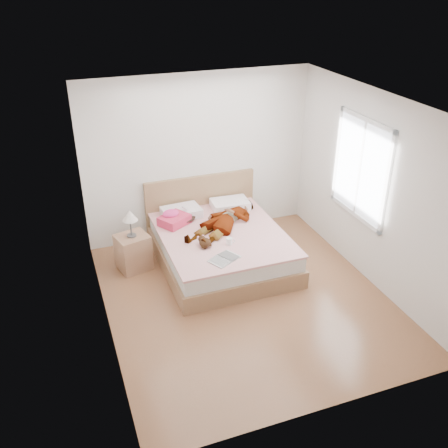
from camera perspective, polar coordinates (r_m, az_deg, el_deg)
name	(u,v)px	position (r m, az deg, el deg)	size (l,w,h in m)	color
ground	(246,298)	(6.75, 2.50, -8.45)	(4.00, 4.00, 0.00)	#4E2A18
woman	(225,218)	(7.40, 0.09, 0.70)	(0.58, 1.55, 0.21)	white
hair	(180,215)	(7.66, -5.08, 1.05)	(0.47, 0.58, 0.09)	black
phone	(185,208)	(7.58, -4.51, 1.85)	(0.04, 0.09, 0.01)	silver
room_shell	(361,169)	(7.05, 15.35, 6.11)	(4.00, 4.00, 4.00)	white
bed	(220,244)	(7.41, -0.49, -2.27)	(1.80, 2.08, 1.00)	brown
towel	(173,219)	(7.46, -5.80, 0.62)	(0.53, 0.50, 0.22)	#E43E5F
magazine	(224,259)	(6.59, 0.04, -4.00)	(0.47, 0.42, 0.02)	white
coffee_mug	(229,241)	(6.91, 0.63, -1.96)	(0.13, 0.11, 0.10)	white
plush_toy	(204,242)	(6.85, -2.25, -2.07)	(0.19, 0.26, 0.13)	black
nightstand	(133,249)	(7.32, -10.35, -2.88)	(0.52, 0.49, 0.94)	brown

